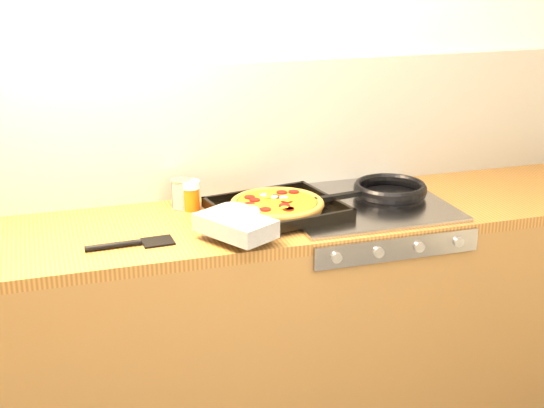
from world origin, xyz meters
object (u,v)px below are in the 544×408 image
object	(u,v)px
juice_glass	(191,195)
frying_pan	(389,191)
tomato_can	(182,194)
pizza_on_tray	(265,210)

from	to	relation	value
juice_glass	frying_pan	bearing A→B (deg)	-10.01
tomato_can	juice_glass	xyz separation A→B (m)	(0.03, -0.02, 0.00)
pizza_on_tray	frying_pan	bearing A→B (deg)	9.01
juice_glass	tomato_can	bearing A→B (deg)	139.96
pizza_on_tray	tomato_can	size ratio (longest dim) A/B	5.17
pizza_on_tray	tomato_can	distance (m)	0.34
frying_pan	juice_glass	world-z (taller)	juice_glass
frying_pan	tomato_can	xyz separation A→B (m)	(-0.75, 0.15, 0.02)
frying_pan	juice_glass	size ratio (longest dim) A/B	4.33
pizza_on_tray	tomato_can	xyz separation A→B (m)	(-0.24, 0.23, 0.01)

